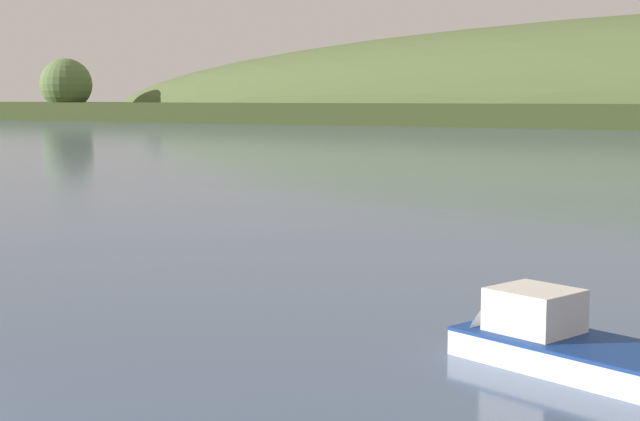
% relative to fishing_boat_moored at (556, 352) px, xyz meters
% --- Properties ---
extents(fishing_boat_moored, '(6.47, 4.02, 3.74)m').
position_rel_fishing_boat_moored_xyz_m(fishing_boat_moored, '(0.00, 0.00, 0.00)').
color(fishing_boat_moored, white).
rests_on(fishing_boat_moored, ground).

